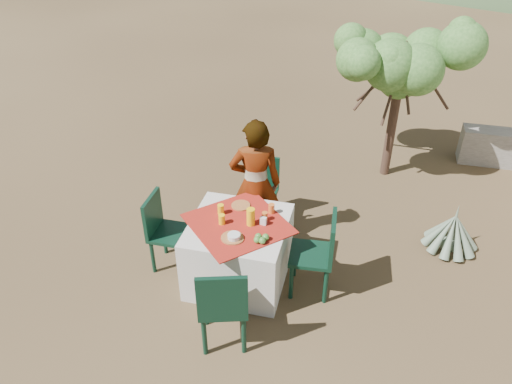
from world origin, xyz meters
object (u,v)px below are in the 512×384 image
chair_left (164,228)px  table (239,251)px  chair_far (261,188)px  shrub_tree (406,69)px  agave (452,232)px  chair_right (319,251)px  person (255,184)px  chair_near (223,304)px  juice_pitcher (251,217)px

chair_left → table: bearing=-92.0°
chair_far → shrub_tree: bearing=47.1°
chair_left → agave: chair_left is taller
chair_left → chair_right: (1.74, -0.00, 0.03)m
table → chair_left: (-0.88, 0.03, 0.13)m
table → person: size_ratio=0.80×
chair_near → shrub_tree: bearing=-128.5°
table → chair_far: chair_far is taller
chair_left → chair_right: size_ratio=0.95×
chair_far → chair_left: bearing=-127.1°
person → juice_pitcher: 0.69m
table → chair_right: size_ratio=1.35×
chair_left → shrub_tree: bearing=-42.1°
shrub_tree → juice_pitcher: shrub_tree is taller
juice_pitcher → agave: bearing=26.6°
table → person: bearing=88.8°
chair_far → juice_pitcher: juice_pitcher is taller
chair_right → agave: size_ratio=1.39×
table → shrub_tree: (1.58, 2.77, 1.22)m
person → shrub_tree: size_ratio=0.81×
table → chair_left: chair_left is taller
table → person: person is taller
chair_near → agave: (2.22, 2.05, -0.31)m
chair_right → chair_near: bearing=-42.3°
chair_left → shrub_tree: shrub_tree is taller
shrub_tree → chair_left: bearing=-131.8°
chair_left → person: person is taller
shrub_tree → table: bearing=-119.7°
table → chair_left: 0.89m
chair_near → person: 1.65m
chair_near → juice_pitcher: 1.00m
table → chair_left: bearing=178.3°
chair_left → agave: bearing=-71.5°
chair_near → agave: size_ratio=1.41×
chair_far → chair_near: chair_near is taller
chair_near → person: person is taller
person → agave: bearing=175.7°
table → juice_pitcher: (0.13, 0.01, 0.48)m
chair_right → person: person is taller
chair_left → juice_pitcher: (1.01, -0.01, 0.35)m
shrub_tree → agave: shrub_tree is taller
chair_near → chair_far: bearing=-103.3°
juice_pitcher → table: bearing=-174.6°
chair_far → person: size_ratio=0.55×
shrub_tree → juice_pitcher: 3.20m
chair_far → chair_left: 1.39m
chair_near → table: bearing=-100.0°
chair_left → chair_right: chair_right is taller
chair_right → agave: bearing=122.5°
chair_left → chair_right: bearing=-90.4°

